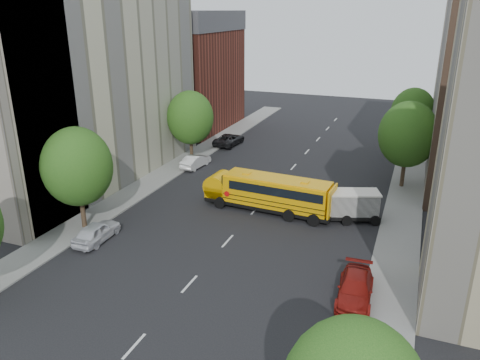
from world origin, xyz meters
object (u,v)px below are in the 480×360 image
Objects in this scene: school_bus at (268,191)px; parked_car_3 at (355,289)px; street_tree_1 at (77,167)px; street_tree_4 at (408,135)px; street_tree_2 at (190,118)px; parked_car_1 at (196,161)px; street_tree_5 at (413,113)px; safari_truck at (343,205)px; parked_car_0 at (97,232)px; parked_car_2 at (229,139)px.

parked_car_3 is (8.62, -10.15, -1.01)m from school_bus.
school_bus is (11.98, 8.24, -3.25)m from street_tree_1.
street_tree_4 is 1.70× the size of parked_car_3.
parked_car_1 is (1.40, -1.84, -4.15)m from street_tree_2.
parked_car_1 is at bearing 146.94° from school_bus.
street_tree_5 is 1.26× the size of safari_truck.
street_tree_5 reaches higher than school_bus.
street_tree_4 is 21.15m from parked_car_1.
street_tree_4 reaches higher than safari_truck.
street_tree_5 is 1.57× the size of parked_car_3.
street_tree_1 is at bearing -174.61° from safari_truck.
parked_car_0 is 1.03× the size of parked_car_1.
parked_car_0 is (2.20, -19.35, -4.11)m from street_tree_2.
parked_car_0 reaches higher than parked_car_3.
street_tree_1 is at bearing -33.86° from parked_car_0.
street_tree_4 is at bearing 47.99° from school_bus.
street_tree_2 is at bearing -85.80° from parked_car_0.
safari_truck is at bearing 25.57° from street_tree_1.
street_tree_4 is 20.43m from parked_car_3.
street_tree_1 is 0.98× the size of street_tree_4.
street_tree_4 is 1.36× the size of safari_truck.
parked_car_1 is 0.86× the size of parked_car_3.
street_tree_2 is (0.00, 18.00, -0.12)m from street_tree_1.
safari_truck is at bearing 7.65° from school_bus.
street_tree_2 reaches higher than parked_car_0.
parked_car_0 is at bearing 174.83° from parked_car_3.
school_bus is (-10.02, -9.76, -3.37)m from street_tree_4.
street_tree_5 is 21.96m from safari_truck.
school_bus is at bearing -114.73° from street_tree_5.
street_tree_5 is (-0.00, 12.00, -0.37)m from street_tree_4.
street_tree_2 is 4.75m from parked_car_1.
street_tree_2 is at bearing 83.10° from parked_car_2.
parked_car_2 is (-0.80, 26.70, -0.01)m from parked_car_0.
parked_car_3 is (2.51, -10.56, -0.59)m from safari_truck.
parked_car_0 is (-19.80, -19.35, -4.36)m from street_tree_4.
street_tree_4 is (22.00, 18.00, 0.12)m from street_tree_1.
street_tree_1 is at bearing -90.00° from street_tree_2.
parked_car_2 is (-20.60, 7.35, -4.37)m from street_tree_4.
parked_car_2 is (-16.69, 16.69, -0.57)m from safari_truck.
street_tree_2 is at bearing 132.53° from parked_car_3.
parked_car_2 is at bearing 160.37° from street_tree_4.
school_bus is 2.60× the size of parked_car_0.
safari_truck reaches higher than parked_car_2.
street_tree_4 is 1.59× the size of parked_car_2.
school_bus reaches higher than parked_car_1.
safari_truck is 1.42× the size of parked_car_0.
parked_car_1 is (-20.60, -1.84, -4.40)m from street_tree_4.
street_tree_2 reaches higher than parked_car_3.
street_tree_1 is 1.05× the size of street_tree_5.
school_bus is (-10.02, -21.76, -3.00)m from street_tree_5.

